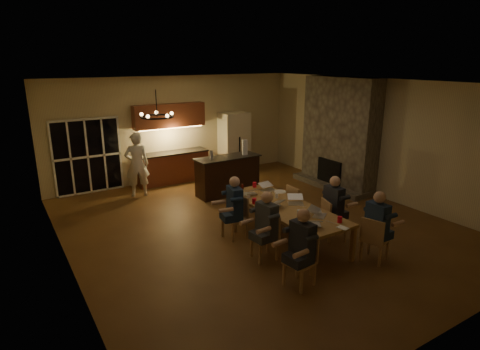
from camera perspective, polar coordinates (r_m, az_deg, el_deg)
The scene contains 44 objects.
floor at distance 9.31m, azimuth 2.43°, elevation -7.15°, with size 9.00×9.00×0.00m, color brown.
back_wall at distance 12.70m, azimuth -9.13°, elevation 6.56°, with size 8.00×0.04×3.20m, color tan.
left_wall at distance 7.39m, azimuth -24.13°, elevation -1.70°, with size 0.04×9.00×3.20m, color tan.
right_wall at distance 11.51m, azimuth 19.36°, elevation 4.85°, with size 0.04×9.00×3.20m, color tan.
ceiling at distance 8.56m, azimuth 2.69°, elevation 13.05°, with size 8.00×9.00×0.04m, color white.
french_doors at distance 12.00m, azimuth -20.85°, elevation 2.44°, with size 1.86×0.08×2.10m, color black.
fireplace at distance 12.05m, azimuth 13.97°, elevation 5.77°, with size 0.58×2.50×3.20m, color #6F6857.
kitchenette at distance 12.37m, azimuth -9.74°, elevation 4.39°, with size 2.24×0.68×2.40m, color brown, non-canonical shape.
refrigerator at distance 13.34m, azimuth -0.84°, elevation 4.60°, with size 0.90×0.68×2.00m, color beige.
dining_table at distance 8.53m, azimuth 6.36°, elevation -6.76°, with size 1.10×2.99×0.75m, color #AD7E45.
bar_island at distance 11.23m, azimuth -1.78°, elevation -0.06°, with size 1.86×0.68×1.08m, color black.
chair_left_near at distance 6.89m, azimuth 8.49°, elevation -12.09°, with size 0.44×0.44×0.89m, color tan, non-canonical shape.
chair_left_mid at distance 7.69m, azimuth 3.48°, elevation -8.80°, with size 0.44×0.44×0.89m, color tan, non-canonical shape.
chair_left_far at distance 8.55m, azimuth -0.81°, elevation -6.10°, with size 0.44×0.44×0.89m, color tan, non-canonical shape.
chair_right_near at distance 8.01m, azimuth 18.69°, elevation -8.60°, with size 0.44×0.44×0.89m, color tan, non-canonical shape.
chair_right_mid at distance 8.66m, azimuth 13.23°, elevation -6.24°, with size 0.44×0.44×0.89m, color tan, non-canonical shape.
chair_right_far at distance 9.44m, azimuth 8.39°, elevation -4.07°, with size 0.44×0.44×0.89m, color tan, non-canonical shape.
person_left_near at distance 6.78m, azimuth 8.81°, elevation -10.27°, with size 0.60×0.60×1.38m, color #23252D, non-canonical shape.
person_right_near at distance 7.92m, azimuth 18.85°, elevation -6.98°, with size 0.60×0.60×1.38m, color #1C2F47, non-canonical shape.
person_left_mid at distance 7.53m, azimuth 3.79°, elevation -7.33°, with size 0.60×0.60×1.38m, color #393E43, non-canonical shape.
person_right_mid at distance 8.63m, azimuth 13.12°, elevation -4.57°, with size 0.60×0.60×1.38m, color #23252D, non-canonical shape.
person_left_far at distance 8.39m, azimuth -0.76°, elevation -4.75°, with size 0.60×0.60×1.38m, color #1C2F47, non-canonical shape.
standing_person at distance 11.35m, azimuth -14.44°, elevation 1.45°, with size 0.65×0.43×1.79m, color white.
chandelier at distance 6.97m, azimuth -11.71°, elevation 8.12°, with size 0.56×0.56×0.03m, color black.
laptop_a at distance 7.50m, azimuth 10.20°, elevation -6.23°, with size 0.32×0.28×0.23m, color silver, non-canonical shape.
laptop_b at distance 7.94m, azimuth 11.29°, elevation -4.97°, with size 0.32×0.28×0.23m, color silver, non-canonical shape.
laptop_c at distance 8.28m, azimuth 4.70°, elevation -3.81°, with size 0.32×0.28×0.23m, color silver, non-canonical shape.
laptop_d at distance 8.50m, azimuth 7.94°, elevation -3.37°, with size 0.32×0.28×0.23m, color silver, non-canonical shape.
laptop_e at distance 9.02m, azimuth 1.30°, elevation -2.04°, with size 0.32×0.28×0.23m, color silver, non-canonical shape.
laptop_f at distance 9.28m, azimuth 4.09°, elevation -1.57°, with size 0.32×0.28×0.23m, color silver, non-canonical shape.
mug_front at distance 7.95m, azimuth 8.40°, elevation -5.29°, with size 0.08×0.08×0.10m, color white.
mug_mid at distance 8.83m, azimuth 5.23°, elevation -2.96°, with size 0.07×0.07×0.10m, color white.
mug_back at distance 8.83m, azimuth 1.23°, elevation -2.90°, with size 0.07×0.07×0.10m, color white.
redcup_near at distance 7.73m, azimuth 14.00°, elevation -6.17°, with size 0.09×0.09×0.12m, color red.
redcup_mid at distance 8.45m, azimuth 2.04°, elevation -3.71°, with size 0.09×0.09×0.12m, color red.
redcup_far at distance 9.52m, azimuth 2.09°, elevation -1.39°, with size 0.09×0.09×0.12m, color red.
can_silver at distance 7.90m, azimuth 9.63°, elevation -5.41°, with size 0.07×0.07×0.12m, color #B2B2B7.
can_cola at distance 9.38m, azimuth 0.36°, elevation -1.66°, with size 0.06×0.06×0.12m, color #3F0F0C.
plate_near at distance 8.18m, azimuth 10.68°, elevation -5.08°, with size 0.25×0.25×0.02m, color white.
plate_left at distance 7.61m, azimuth 9.01°, elevation -6.67°, with size 0.23×0.23×0.02m, color white.
plate_far at distance 9.23m, azimuth 5.72°, elevation -2.37°, with size 0.27×0.27×0.02m, color white.
notepad at distance 7.53m, azimuth 14.42°, elevation -7.28°, with size 0.14×0.20×0.01m, color white.
bar_bottle at distance 10.81m, azimuth -4.10°, elevation 2.87°, with size 0.09×0.09×0.24m, color #99999E.
bar_blender at distance 11.30m, azimuth 0.69°, elevation 3.97°, with size 0.13×0.13×0.42m, color silver.
Camera 1 is at (-4.85, -7.03, 3.70)m, focal length 30.00 mm.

